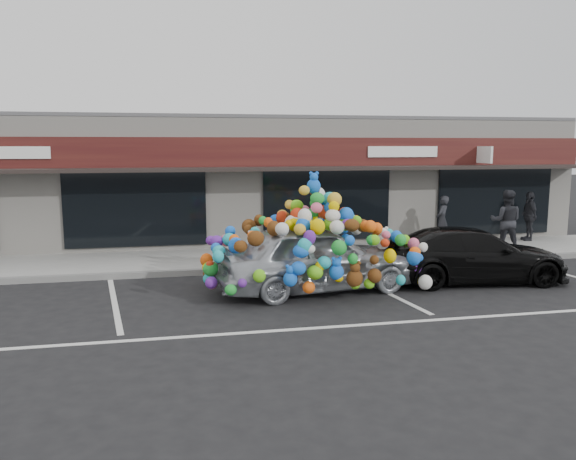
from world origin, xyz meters
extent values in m
plane|color=black|center=(0.00, 0.00, 0.00)|extent=(90.00, 90.00, 0.00)
cube|color=silver|center=(0.00, 8.50, 2.10)|extent=(24.00, 6.00, 4.20)
cube|color=#59595B|center=(0.00, 8.50, 4.25)|extent=(24.00, 6.00, 0.12)
cube|color=#360E10|center=(0.00, 5.42, 3.15)|extent=(24.00, 0.18, 0.90)
cube|color=black|center=(0.00, 4.90, 2.65)|extent=(24.00, 1.20, 0.10)
cube|color=white|center=(8.20, 4.95, 3.05)|extent=(0.08, 0.95, 0.55)
cube|color=white|center=(-6.50, 5.30, 3.15)|extent=(2.40, 0.04, 0.35)
cube|color=white|center=(5.50, 5.30, 3.15)|extent=(2.40, 0.04, 0.35)
cube|color=black|center=(-3.00, 5.47, 1.45)|extent=(4.20, 0.12, 2.30)
cube|color=black|center=(3.00, 5.47, 1.45)|extent=(4.20, 0.12, 2.30)
cube|color=black|center=(9.00, 5.47, 1.45)|extent=(4.20, 0.12, 2.30)
cube|color=gray|center=(0.00, 4.00, 0.07)|extent=(26.00, 3.00, 0.15)
cube|color=slate|center=(0.00, 2.50, 0.07)|extent=(26.00, 0.18, 0.16)
cube|color=silver|center=(-3.20, 0.20, 0.00)|extent=(0.73, 4.37, 0.01)
cube|color=silver|center=(2.80, 0.20, 0.00)|extent=(0.73, 4.37, 0.01)
cube|color=silver|center=(2.00, -2.30, 0.00)|extent=(14.00, 0.12, 0.01)
imported|color=#9EA2A8|center=(1.28, 0.35, 0.79)|extent=(2.51, 4.85, 1.58)
ellipsoid|color=#E64110|center=(1.28, 0.35, 2.17)|extent=(1.66, 2.12, 1.18)
sphere|color=#FFEE06|center=(2.90, 0.20, 1.13)|extent=(0.34, 0.34, 0.34)
sphere|color=#1B7DFF|center=(1.88, -0.66, 0.55)|extent=(0.36, 0.36, 0.36)
sphere|color=green|center=(0.48, 1.35, 0.60)|extent=(0.30, 0.30, 0.30)
sphere|color=pink|center=(1.28, 0.35, 2.71)|extent=(0.32, 0.32, 0.32)
sphere|color=orange|center=(-0.11, 0.45, 1.14)|extent=(0.30, 0.30, 0.30)
imported|color=black|center=(5.32, 0.43, 0.67)|extent=(2.36, 4.80, 1.34)
imported|color=black|center=(6.67, 4.69, 0.94)|extent=(0.68, 0.68, 1.59)
imported|color=black|center=(7.95, 3.10, 1.09)|extent=(1.15, 1.07, 1.89)
imported|color=black|center=(9.92, 4.81, 0.98)|extent=(1.04, 0.59, 1.67)
camera|label=1|loc=(-1.92, -11.99, 3.36)|focal=35.00mm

